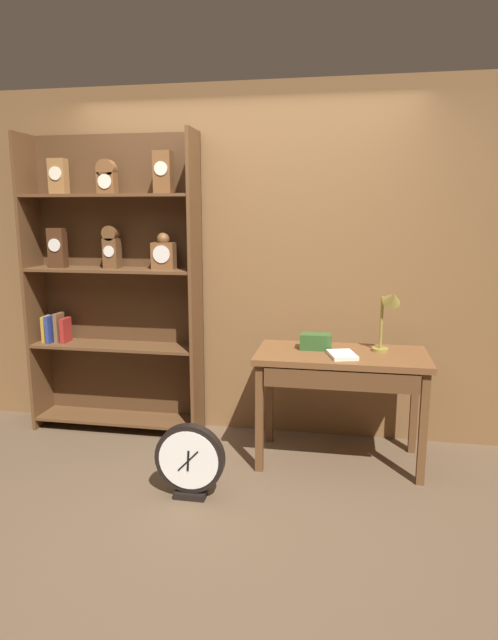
# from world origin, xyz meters

# --- Properties ---
(ground_plane) EXTENTS (10.00, 10.00, 0.00)m
(ground_plane) POSITION_xyz_m (0.00, 0.00, 0.00)
(ground_plane) COLOR brown
(back_wood_panel) EXTENTS (4.80, 0.05, 2.60)m
(back_wood_panel) POSITION_xyz_m (0.00, 1.32, 1.30)
(back_wood_panel) COLOR brown
(back_wood_panel) RESTS_ON ground
(bookshelf) EXTENTS (1.32, 0.31, 2.26)m
(bookshelf) POSITION_xyz_m (-0.99, 1.15, 1.17)
(bookshelf) COLOR brown
(bookshelf) RESTS_ON ground
(workbench) EXTENTS (1.13, 0.58, 0.77)m
(workbench) POSITION_xyz_m (0.74, 0.82, 0.67)
(workbench) COLOR brown
(workbench) RESTS_ON ground
(desk_lamp) EXTENTS (0.18, 0.19, 0.44)m
(desk_lamp) POSITION_xyz_m (1.04, 0.90, 1.07)
(desk_lamp) COLOR olive
(desk_lamp) RESTS_ON workbench
(toolbox_small) EXTENTS (0.21, 0.12, 0.11)m
(toolbox_small) POSITION_xyz_m (0.56, 0.91, 0.82)
(toolbox_small) COLOR #2D5123
(toolbox_small) RESTS_ON workbench
(open_repair_manual) EXTENTS (0.21, 0.26, 0.02)m
(open_repair_manual) POSITION_xyz_m (0.74, 0.74, 0.78)
(open_repair_manual) COLOR silver
(open_repair_manual) RESTS_ON workbench
(round_clock_large) EXTENTS (0.42, 0.11, 0.46)m
(round_clock_large) POSITION_xyz_m (-0.13, 0.19, 0.24)
(round_clock_large) COLOR black
(round_clock_large) RESTS_ON ground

